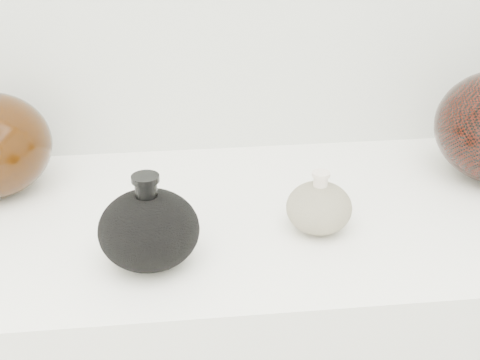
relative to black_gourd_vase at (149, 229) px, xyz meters
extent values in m
cube|color=white|center=(0.08, 0.12, -0.07)|extent=(1.20, 0.50, 0.03)
ellipsoid|color=black|center=(0.00, 0.00, 0.00)|extent=(0.17, 0.17, 0.11)
cylinder|color=black|center=(0.00, 0.00, 0.06)|extent=(0.04, 0.04, 0.03)
cylinder|color=black|center=(0.00, 0.00, 0.08)|extent=(0.04, 0.04, 0.01)
ellipsoid|color=beige|center=(0.25, 0.06, -0.02)|extent=(0.10, 0.10, 0.08)
cylinder|color=beige|center=(0.25, 0.06, 0.03)|extent=(0.02, 0.02, 0.02)
cylinder|color=beige|center=(0.25, 0.06, 0.04)|extent=(0.03, 0.03, 0.01)
camera|label=1|loc=(0.03, -0.77, 0.46)|focal=50.00mm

